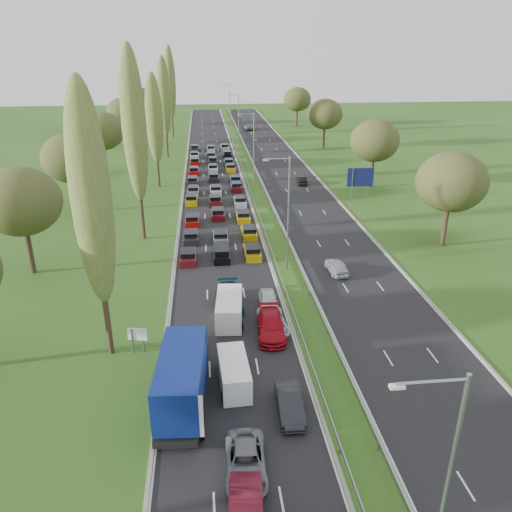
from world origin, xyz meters
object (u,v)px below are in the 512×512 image
blue_lorry (183,375)px  direction_sign (360,179)px  near_car_2 (186,352)px  info_sign (138,337)px  white_van_rear (229,307)px  white_van_front (234,371)px

blue_lorry → direction_sign: 50.77m
near_car_2 → info_sign: size_ratio=2.34×
near_car_2 → white_van_rear: 6.80m
white_van_rear → direction_sign: direction_sign is taller
near_car_2 → direction_sign: (25.11, 39.21, 2.87)m
near_car_2 → info_sign: (-3.69, 1.40, 0.67)m
white_van_front → info_sign: bearing=143.9°
white_van_front → info_sign: 8.45m
white_van_front → white_van_rear: (0.17, 9.00, 0.11)m
blue_lorry → direction_sign: bearing=64.6°
white_van_rear → direction_sign: size_ratio=1.05×
white_van_rear → direction_sign: (21.57, 33.43, 2.44)m
info_sign → white_van_rear: bearing=31.2°
direction_sign → white_van_rear: bearing=-122.8°
blue_lorry → white_van_rear: bearing=75.8°
white_van_front → info_sign: size_ratio=2.34×
white_van_front → blue_lorry: bearing=-156.9°
near_car_2 → white_van_front: 4.67m
near_car_2 → blue_lorry: 5.09m
white_van_front → white_van_rear: 9.00m
white_van_rear → info_sign: bearing=-143.8°
near_car_2 → direction_sign: direction_sign is taller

